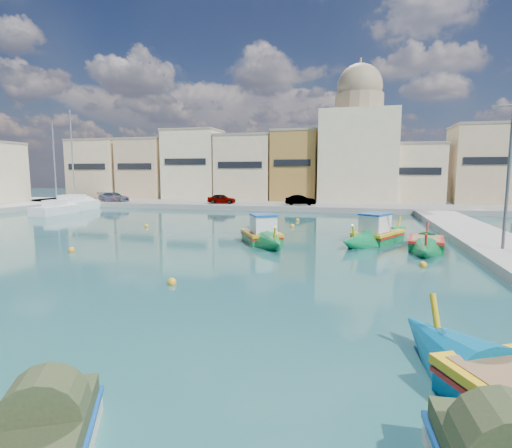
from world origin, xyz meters
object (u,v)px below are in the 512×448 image
(luzzu_blue_cabin, at_px, (262,237))
(yacht_midnorth, at_px, (65,209))
(church_block, at_px, (358,144))
(quay_street_lamp, at_px, (507,176))
(yacht_north, at_px, (84,205))
(luzzu_turquoise_cabin, at_px, (378,236))
(tender_near, at_px, (46,438))
(luzzu_cyan_mid, at_px, (426,245))

(luzzu_blue_cabin, bearing_deg, yacht_midnorth, 152.92)
(church_block, xyz_separation_m, luzzu_blue_cabin, (-6.02, -32.40, -8.06))
(quay_street_lamp, height_order, luzzu_blue_cabin, quay_street_lamp)
(church_block, relative_size, luzzu_blue_cabin, 2.37)
(quay_street_lamp, bearing_deg, church_block, 102.35)
(luzzu_blue_cabin, bearing_deg, yacht_north, 146.65)
(church_block, height_order, luzzu_blue_cabin, church_block)
(yacht_north, xyz_separation_m, yacht_midnorth, (0.96, -4.40, -0.09))
(luzzu_turquoise_cabin, bearing_deg, luzzu_blue_cabin, -164.40)
(yacht_midnorth, bearing_deg, tender_near, -51.09)
(quay_street_lamp, height_order, luzzu_cyan_mid, quay_street_lamp)
(yacht_north, bearing_deg, church_block, 24.54)
(church_block, bearing_deg, luzzu_turquoise_cabin, -87.47)
(quay_street_lamp, distance_m, luzzu_cyan_mid, 5.64)
(tender_near, bearing_deg, luzzu_turquoise_cabin, 74.54)
(luzzu_turquoise_cabin, distance_m, yacht_midnorth, 34.80)
(quay_street_lamp, xyz_separation_m, luzzu_blue_cabin, (-13.47, 1.60, -3.99))
(luzzu_cyan_mid, distance_m, tender_near, 22.18)
(yacht_north, relative_size, yacht_midnorth, 1.22)
(church_block, xyz_separation_m, yacht_midnorth, (-31.66, -19.29, -7.99))
(luzzu_cyan_mid, distance_m, yacht_midnorth, 37.94)
(luzzu_blue_cabin, xyz_separation_m, tender_near, (1.22, -20.16, 0.04))
(luzzu_blue_cabin, xyz_separation_m, luzzu_cyan_mid, (10.03, 0.19, -0.11))
(quay_street_lamp, bearing_deg, yacht_midnorth, 159.39)
(church_block, height_order, tender_near, church_block)
(luzzu_turquoise_cabin, relative_size, yacht_north, 0.71)
(quay_street_lamp, xyz_separation_m, yacht_midnorth, (-39.11, 14.71, -3.92))
(tender_near, relative_size, yacht_midnorth, 0.28)
(church_block, distance_m, tender_near, 53.39)
(luzzu_cyan_mid, relative_size, tender_near, 2.75)
(quay_street_lamp, distance_m, yacht_midnorth, 41.96)
(luzzu_turquoise_cabin, relative_size, luzzu_cyan_mid, 1.13)
(yacht_north, bearing_deg, luzzu_cyan_mid, -25.30)
(luzzu_cyan_mid, bearing_deg, yacht_midnorth, 160.09)
(luzzu_blue_cabin, relative_size, yacht_north, 0.63)
(church_block, xyz_separation_m, yacht_north, (-32.62, -14.90, -7.91))
(luzzu_blue_cabin, relative_size, luzzu_cyan_mid, 1.01)
(church_block, distance_m, quay_street_lamp, 35.04)
(tender_near, bearing_deg, yacht_north, 126.45)
(church_block, relative_size, luzzu_turquoise_cabin, 2.12)
(yacht_midnorth, bearing_deg, luzzu_turquoise_cabin, -18.52)
(luzzu_blue_cabin, bearing_deg, quay_street_lamp, -6.78)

